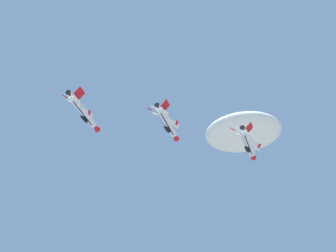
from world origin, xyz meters
TOP-DOWN VIEW (x-y plane):
  - cloud_low_wispy at (-47.42, 273.37)m, footprint 50.89×43.23m
  - fighter_jet_lead at (-17.46, 108.96)m, footprint 7.85×15.94m
  - fighter_jet_left_wing at (-34.91, 92.90)m, footprint 8.57×15.94m
  - fighter_jet_right_wing at (-50.83, 78.11)m, footprint 8.26×15.94m

SIDE VIEW (x-z plane):
  - fighter_jet_right_wing at x=-50.83m, z-range 70.77..77.62m
  - fighter_jet_lead at x=-17.46m, z-range 72.97..80.25m
  - fighter_jet_left_wing at x=-34.91m, z-range 73.77..80.26m
  - cloud_low_wispy at x=-47.42m, z-range 184.97..199.66m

